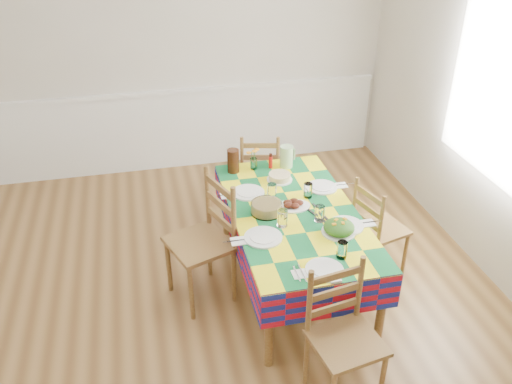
# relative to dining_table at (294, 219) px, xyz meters

# --- Properties ---
(room) EXTENTS (4.58, 5.08, 2.78)m
(room) POSITION_rel_dining_table_xyz_m (-0.63, -0.21, 0.74)
(room) COLOR brown
(room) RESTS_ON ground
(wainscot) EXTENTS (4.41, 0.06, 0.92)m
(wainscot) POSITION_rel_dining_table_xyz_m (-0.63, 2.27, -0.12)
(wainscot) COLOR white
(wainscot) RESTS_ON room
(window_right) EXTENTS (0.00, 1.40, 1.40)m
(window_right) POSITION_rel_dining_table_xyz_m (1.60, 0.09, 0.89)
(window_right) COLOR white
(window_right) RESTS_ON room
(dining_table) EXTENTS (0.95, 1.76, 0.69)m
(dining_table) POSITION_rel_dining_table_xyz_m (0.00, 0.00, 0.00)
(dining_table) COLOR brown
(dining_table) RESTS_ON room
(setting_near_head) EXTENTS (0.41, 0.27, 0.12)m
(setting_near_head) POSITION_rel_dining_table_xyz_m (0.04, -0.69, 0.10)
(setting_near_head) COLOR white
(setting_near_head) RESTS_ON dining_table
(setting_left_near) EXTENTS (0.50, 0.30, 0.13)m
(setting_left_near) POSITION_rel_dining_table_xyz_m (-0.26, -0.25, 0.10)
(setting_left_near) COLOR white
(setting_left_near) RESTS_ON dining_table
(setting_left_far) EXTENTS (0.48, 0.29, 0.13)m
(setting_left_far) POSITION_rel_dining_table_xyz_m (-0.23, 0.30, 0.10)
(setting_left_far) COLOR white
(setting_left_far) RESTS_ON dining_table
(setting_right_near) EXTENTS (0.49, 0.28, 0.13)m
(setting_right_near) POSITION_rel_dining_table_xyz_m (0.25, -0.24, 0.10)
(setting_right_near) COLOR white
(setting_right_near) RESTS_ON dining_table
(setting_right_far) EXTENTS (0.47, 0.27, 0.12)m
(setting_right_far) POSITION_rel_dining_table_xyz_m (0.27, 0.25, 0.10)
(setting_right_far) COLOR white
(setting_right_far) RESTS_ON dining_table
(meat_platter) EXTENTS (0.27, 0.20, 0.05)m
(meat_platter) POSITION_rel_dining_table_xyz_m (0.00, 0.06, 0.10)
(meat_platter) COLOR white
(meat_platter) RESTS_ON dining_table
(salad_platter) EXTENTS (0.25, 0.25, 0.10)m
(salad_platter) POSITION_rel_dining_table_xyz_m (0.23, -0.34, 0.11)
(salad_platter) COLOR white
(salad_platter) RESTS_ON dining_table
(pasta_bowl) EXTENTS (0.24, 0.24, 0.09)m
(pasta_bowl) POSITION_rel_dining_table_xyz_m (-0.21, 0.03, 0.12)
(pasta_bowl) COLOR white
(pasta_bowl) RESTS_ON dining_table
(cake) EXTENTS (0.22, 0.22, 0.06)m
(cake) POSITION_rel_dining_table_xyz_m (0.02, 0.50, 0.10)
(cake) COLOR white
(cake) RESTS_ON dining_table
(serving_utensils) EXTENTS (0.14, 0.31, 0.01)m
(serving_utensils) POSITION_rel_dining_table_xyz_m (0.16, -0.09, 0.08)
(serving_utensils) COLOR black
(serving_utensils) RESTS_ON dining_table
(flower_vase) EXTENTS (0.12, 0.10, 0.20)m
(flower_vase) POSITION_rel_dining_table_xyz_m (-0.15, 0.74, 0.16)
(flower_vase) COLOR white
(flower_vase) RESTS_ON dining_table
(hot_sauce) EXTENTS (0.03, 0.03, 0.14)m
(hot_sauce) POSITION_rel_dining_table_xyz_m (-0.00, 0.73, 0.14)
(hot_sauce) COLOR red
(hot_sauce) RESTS_ON dining_table
(green_pitcher) EXTENTS (0.11, 0.11, 0.19)m
(green_pitcher) POSITION_rel_dining_table_xyz_m (0.14, 0.72, 0.17)
(green_pitcher) COLOR #9FCC90
(green_pitcher) RESTS_ON dining_table
(tea_pitcher) EXTENTS (0.10, 0.10, 0.21)m
(tea_pitcher) POSITION_rel_dining_table_xyz_m (-0.33, 0.74, 0.18)
(tea_pitcher) COLOR black
(tea_pitcher) RESTS_ON dining_table
(name_card) EXTENTS (0.07, 0.02, 0.02)m
(name_card) POSITION_rel_dining_table_xyz_m (0.02, -0.86, 0.08)
(name_card) COLOR white
(name_card) RESTS_ON dining_table
(chair_near) EXTENTS (0.47, 0.45, 0.93)m
(chair_near) POSITION_rel_dining_table_xyz_m (-0.01, -1.11, -0.16)
(chair_near) COLOR brown
(chair_near) RESTS_ON room
(chair_far) EXTENTS (0.46, 0.44, 0.87)m
(chair_far) POSITION_rel_dining_table_xyz_m (-0.01, 1.11, -0.18)
(chair_far) COLOR brown
(chair_far) RESTS_ON room
(chair_left) EXTENTS (0.56, 0.57, 1.02)m
(chair_left) POSITION_rel_dining_table_xyz_m (-0.70, 0.02, -0.11)
(chair_left) COLOR brown
(chair_left) RESTS_ON room
(chair_right) EXTENTS (0.45, 0.46, 0.86)m
(chair_right) POSITION_rel_dining_table_xyz_m (0.70, -0.01, -0.19)
(chair_right) COLOR brown
(chair_right) RESTS_ON room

